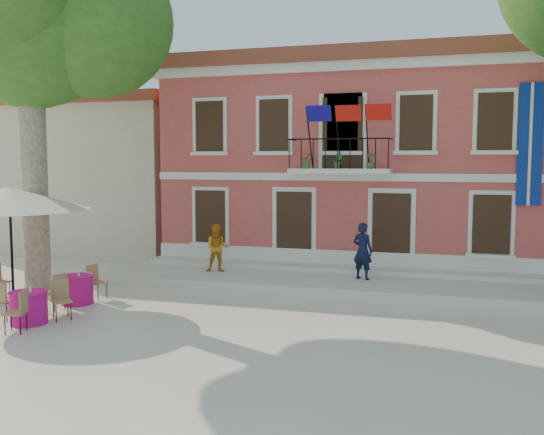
{
  "coord_description": "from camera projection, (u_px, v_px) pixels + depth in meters",
  "views": [
    {
      "loc": [
        5.44,
        -13.46,
        3.82
      ],
      "look_at": [
        0.37,
        3.5,
        2.16
      ],
      "focal_mm": 40.0,
      "sensor_mm": 36.0,
      "label": 1
    }
  ],
  "objects": [
    {
      "name": "main_building",
      "position": [
        360.0,
        162.0,
        23.35
      ],
      "size": [
        13.5,
        9.59,
        7.5
      ],
      "color": "#C95248",
      "rests_on": "ground"
    },
    {
      "name": "patio_umbrella",
      "position": [
        10.0,
        199.0,
        16.22
      ],
      "size": [
        4.19,
        4.19,
        3.11
      ],
      "color": "black",
      "rests_on": "ground"
    },
    {
      "name": "cafe_table_3",
      "position": [
        77.0,
        288.0,
        16.2
      ],
      "size": [
        0.9,
        1.97,
        0.95
      ],
      "color": "#E31575",
      "rests_on": "ground"
    },
    {
      "name": "cafe_table_1",
      "position": [
        29.0,
        306.0,
        14.2
      ],
      "size": [
        1.79,
        1.82,
        0.95
      ],
      "color": "#E31575",
      "rests_on": "ground"
    },
    {
      "name": "pedestrian_orange",
      "position": [
        217.0,
        248.0,
        19.22
      ],
      "size": [
        0.89,
        0.78,
        1.53
      ],
      "primitive_type": "imported",
      "rotation": [
        0.0,
        0.0,
        0.32
      ],
      "color": "orange",
      "rests_on": "terrace"
    },
    {
      "name": "pedestrian_navy",
      "position": [
        363.0,
        251.0,
        17.99
      ],
      "size": [
        0.72,
        0.59,
        1.71
      ],
      "primitive_type": "imported",
      "rotation": [
        0.0,
        0.0,
        2.8
      ],
      "color": "black",
      "rests_on": "terrace"
    },
    {
      "name": "terrace",
      "position": [
        332.0,
        282.0,
        18.36
      ],
      "size": [
        14.0,
        3.4,
        0.3
      ],
      "primitive_type": "cube",
      "color": "silver",
      "rests_on": "ground"
    },
    {
      "name": "ground",
      "position": [
        216.0,
        318.0,
        14.75
      ],
      "size": [
        90.0,
        90.0,
        0.0
      ],
      "primitive_type": "plane",
      "color": "beige",
      "rests_on": "ground"
    },
    {
      "name": "neighbor_west",
      "position": [
        112.0,
        174.0,
        27.65
      ],
      "size": [
        9.4,
        9.4,
        6.4
      ],
      "color": "beige",
      "rests_on": "ground"
    },
    {
      "name": "plane_tree_west",
      "position": [
        28.0,
        13.0,
        17.0
      ],
      "size": [
        5.51,
        5.51,
        10.82
      ],
      "color": "#A59E84",
      "rests_on": "ground"
    }
  ]
}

